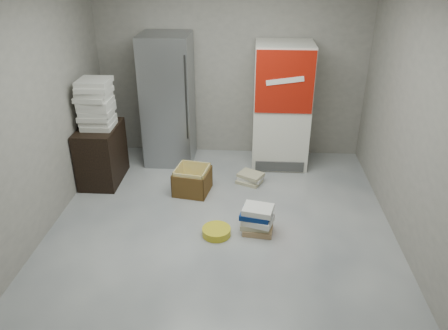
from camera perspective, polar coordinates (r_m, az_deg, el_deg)
name	(u,v)px	position (r m, az deg, el deg)	size (l,w,h in m)	color
ground	(219,244)	(4.94, -0.67, -10.32)	(5.00, 5.00, 0.00)	#B5B5B1
room_shell	(218,87)	(4.11, -0.80, 10.11)	(4.04, 5.04, 2.82)	gray
steel_fridge	(168,100)	(6.50, -7.28, 8.38)	(0.70, 0.72, 1.90)	#A5A8AD
coke_cooler	(281,106)	(6.41, 7.51, 7.67)	(0.80, 0.73, 1.80)	silver
wood_shelf	(102,154)	(6.26, -15.68, 1.40)	(0.50, 0.80, 0.80)	black
supply_box_stack	(96,104)	(5.99, -16.42, 7.67)	(0.44, 0.44, 0.65)	silver
phonebook_stack_main	(257,220)	(5.05, 4.34, -7.13)	(0.41, 0.35, 0.34)	#A6825A
phonebook_stack_side	(250,178)	(6.11, 3.45, -1.68)	(0.41, 0.37, 0.14)	tan
cardboard_box	(192,182)	(5.85, -4.16, -2.21)	(0.51, 0.51, 0.36)	yellow
bucket_lid	(216,232)	(5.05, -1.00, -8.69)	(0.33, 0.33, 0.09)	gold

